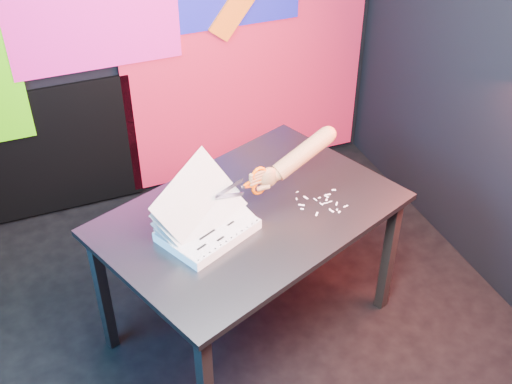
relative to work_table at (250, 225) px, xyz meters
name	(u,v)px	position (x,y,z in m)	size (l,w,h in m)	color
room	(225,118)	(-0.15, -0.14, 0.68)	(3.01, 3.01, 2.71)	black
backdrop	(154,57)	(-0.09, 1.32, 0.28)	(2.88, 0.05, 2.08)	red
work_table	(250,225)	(0.00, 0.00, 0.00)	(1.56, 1.31, 0.75)	black
printout_stack	(207,228)	(-0.23, -0.08, 0.11)	(0.48, 0.42, 0.36)	silver
scissors	(255,182)	(0.03, 0.01, 0.23)	(0.26, 0.06, 0.15)	#9696AF
hand_forearm	(297,157)	(0.25, 0.06, 0.28)	(0.45, 0.14, 0.21)	#B37143
paper_clippings	(322,202)	(0.33, -0.06, 0.08)	(0.22, 0.22, 0.00)	white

